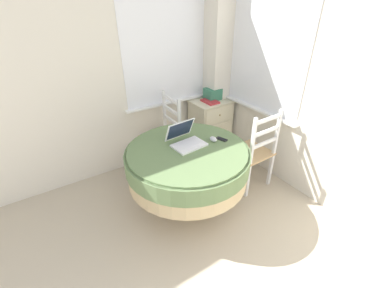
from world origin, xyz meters
TOP-DOWN VIEW (x-y plane):
  - corner_room_shell at (1.25, 2.15)m, footprint 4.36×5.24m
  - round_dining_table at (0.87, 2.27)m, footprint 1.19×1.19m
  - laptop at (0.91, 2.36)m, footprint 0.33×0.33m
  - computer_mouse at (1.17, 2.26)m, footprint 0.06×0.09m
  - cell_phone at (1.26, 2.24)m, footprint 0.08×0.13m
  - dining_chair_near_back_window at (1.03, 3.09)m, footprint 0.41×0.43m
  - dining_chair_near_right_window at (1.70, 2.19)m, footprint 0.44×0.42m
  - corner_cabinet at (1.81, 3.14)m, footprint 0.53×0.42m
  - storage_box at (1.86, 3.18)m, footprint 0.20×0.18m
  - book_on_cabinet at (1.76, 3.10)m, footprint 0.16×0.23m

SIDE VIEW (x-z plane):
  - corner_cabinet at x=1.81m, z-range 0.00..0.75m
  - dining_chair_near_back_window at x=1.03m, z-range -0.03..0.94m
  - dining_chair_near_right_window at x=1.70m, z-range -0.03..0.94m
  - round_dining_table at x=0.87m, z-range 0.21..0.94m
  - cell_phone at x=1.26m, z-range 0.73..0.74m
  - computer_mouse at x=1.17m, z-range 0.73..0.77m
  - book_on_cabinet at x=1.76m, z-range 0.75..0.77m
  - laptop at x=0.91m, z-range 0.67..0.88m
  - storage_box at x=1.86m, z-range 0.75..0.90m
  - corner_room_shell at x=1.25m, z-range 0.00..2.55m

